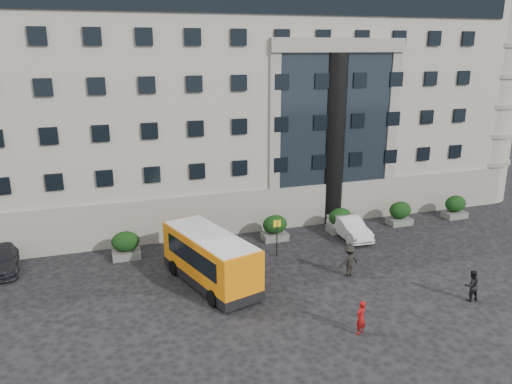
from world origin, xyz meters
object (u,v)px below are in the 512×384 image
Objects in this scene: hedge_b at (204,236)px; minibus at (210,257)px; hedge_a at (126,245)px; hedge_c at (275,228)px; hedge_e at (400,213)px; bus_stop_sign at (277,232)px; pedestrian_b at (471,285)px; pedestrian_a at (361,317)px; hedge_f at (455,207)px; hedge_d at (340,220)px; parked_car_c at (1,259)px; pedestrian_c at (349,261)px; white_taxi at (349,227)px.

hedge_b is 5.44m from minibus.
hedge_a and hedge_c have the same top height.
hedge_e is 17.24m from minibus.
hedge_b is 0.73× the size of bus_stop_sign.
pedestrian_a is at bearing 11.64° from pedestrian_b.
hedge_b is 20.80m from hedge_f.
hedge_e is at bearing 0.00° from hedge_a.
bus_stop_sign reaches higher than hedge_a.
hedge_b is at bearing 146.93° from bus_stop_sign.
minibus is (-21.57, -5.34, 0.75)m from hedge_f.
bus_stop_sign is (-11.30, -2.80, 0.80)m from hedge_e.
hedge_b is 1.05× the size of pedestrian_a.
hedge_c is 0.73× the size of bus_stop_sign.
hedge_d is 1.00× the size of hedge_f.
bus_stop_sign is 1.44× the size of pedestrian_a.
hedge_f is 14.51m from pedestrian_b.
hedge_b is 15.60m from hedge_e.
minibus is (-16.37, -5.34, 0.75)m from hedge_e.
minibus is at bearing -98.23° from hedge_b.
hedge_b reaches higher than pedestrian_b.
hedge_c is at bearing 180.00° from hedge_d.
bus_stop_sign reaches higher than parked_car_c.
hedge_e is at bearing 0.00° from hedge_b.
hedge_a is at bearing -38.22° from pedestrian_c.
hedge_c is 15.60m from hedge_f.
minibus reaches higher than hedge_c.
bus_stop_sign reaches higher than white_taxi.
white_taxi is 12.95m from pedestrian_a.
hedge_f is 15.08m from pedestrian_c.
pedestrian_a is at bearing -42.57° from parked_car_c.
pedestrian_a is 0.89× the size of pedestrian_c.
white_taxi is (6.27, 1.63, -0.97)m from bus_stop_sign.
minibus is 13.37m from parked_car_c.
hedge_c is (10.40, 0.00, 0.00)m from hedge_a.
parked_car_c is 21.48m from pedestrian_c.
hedge_d reaches higher than pedestrian_a.
minibus reaches higher than hedge_f.
parked_car_c is at bearing 177.99° from hedge_c.
parked_car_c is at bearing 176.53° from white_taxi.
hedge_e is 1.04× the size of pedestrian_b.
white_taxi is (10.57, -1.17, -0.17)m from hedge_b.
white_taxi is at bearing -81.88° from hedge_d.
hedge_c is 1.04× the size of pedestrian_b.
bus_stop_sign is at bearing -16.56° from parked_car_c.
pedestrian_b is (24.97, -12.37, 0.18)m from parked_car_c.
bus_stop_sign is 5.67m from minibus.
pedestrian_b is (7.97, -8.94, -0.84)m from bus_stop_sign.
hedge_f is 0.94× the size of pedestrian_c.
bus_stop_sign is 6.55m from white_taxi.
hedge_c is 1.00× the size of hedge_d.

